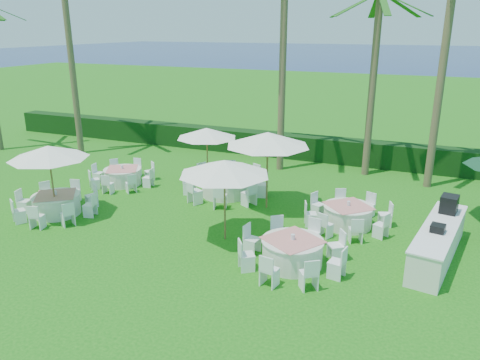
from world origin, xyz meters
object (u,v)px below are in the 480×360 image
object	(u,v)px
banquet_table_e	(225,184)
umbrella_d	(268,139)
banquet_table_f	(348,215)
umbrella_a	(48,152)
banquet_table_d	(123,176)
umbrella_c	(207,133)
buffet_table	(438,241)
umbrella_b	(224,167)
banquet_table_a	(57,204)
banquet_table_c	(292,251)

from	to	relation	value
banquet_table_e	umbrella_d	size ratio (longest dim) A/B	1.10
banquet_table_f	umbrella_d	world-z (taller)	umbrella_d
banquet_table_f	umbrella_a	xyz separation A→B (m)	(-9.83, -3.21, 2.00)
banquet_table_d	banquet_table_e	bearing A→B (deg)	5.76
banquet_table_e	umbrella_c	bearing A→B (deg)	141.31
umbrella_d	buffet_table	world-z (taller)	umbrella_d
banquet_table_d	umbrella_b	xyz separation A→B (m)	(6.36, -3.30, 2.04)
umbrella_c	banquet_table_a	bearing A→B (deg)	-123.46
banquet_table_e	umbrella_d	xyz separation A→B (m)	(2.00, -0.66, 2.20)
banquet_table_d	banquet_table_e	xyz separation A→B (m)	(4.66, 0.47, 0.08)
umbrella_c	umbrella_b	bearing A→B (deg)	-57.92
umbrella_b	umbrella_d	world-z (taller)	umbrella_d
banquet_table_c	banquet_table_e	world-z (taller)	banquet_table_e
umbrella_d	banquet_table_c	bearing A→B (deg)	-60.96
banquet_table_a	buffet_table	size ratio (longest dim) A/B	0.66
banquet_table_a	banquet_table_e	size ratio (longest dim) A/B	0.87
buffet_table	umbrella_b	bearing A→B (deg)	-168.69
umbrella_a	umbrella_d	xyz separation A→B (m)	(6.70, 3.74, 0.26)
umbrella_b	umbrella_c	bearing A→B (deg)	122.08
banquet_table_e	umbrella_b	bearing A→B (deg)	-65.72
banquet_table_a	umbrella_d	world-z (taller)	umbrella_d
banquet_table_a	umbrella_d	xyz separation A→B (m)	(6.82, 3.56, 2.26)
banquet_table_c	banquet_table_f	distance (m)	3.51
banquet_table_d	umbrella_a	size ratio (longest dim) A/B	1.03
banquet_table_d	banquet_table_f	distance (m)	9.82
banquet_table_d	umbrella_d	xyz separation A→B (m)	(6.66, -0.19, 2.28)
umbrella_d	buffet_table	bearing A→B (deg)	-17.11
umbrella_c	umbrella_d	distance (m)	3.77
banquet_table_e	banquet_table_d	bearing A→B (deg)	-174.24
banquet_table_e	umbrella_b	world-z (taller)	umbrella_b
banquet_table_a	buffet_table	distance (m)	12.93
umbrella_a	umbrella_c	bearing A→B (deg)	58.37
banquet_table_d	banquet_table_f	bearing A→B (deg)	-4.22
banquet_table_f	umbrella_a	size ratio (longest dim) A/B	1.05
banquet_table_a	umbrella_a	size ratio (longest dim) A/B	1.08
banquet_table_e	buffet_table	distance (m)	8.38
umbrella_a	banquet_table_e	bearing A→B (deg)	43.14
banquet_table_f	banquet_table_d	bearing A→B (deg)	175.78
banquet_table_f	umbrella_b	bearing A→B (deg)	-143.15
banquet_table_e	banquet_table_f	world-z (taller)	banquet_table_e
banquet_table_c	banquet_table_f	world-z (taller)	banquet_table_c
banquet_table_a	banquet_table_c	size ratio (longest dim) A/B	0.95
umbrella_a	umbrella_c	size ratio (longest dim) A/B	1.06
banquet_table_c	umbrella_a	size ratio (longest dim) A/B	1.14
banquet_table_d	buffet_table	xyz separation A→B (m)	(12.66, -2.03, 0.17)
umbrella_a	umbrella_d	bearing A→B (deg)	29.19
umbrella_a	buffet_table	world-z (taller)	umbrella_a
umbrella_a	buffet_table	size ratio (longest dim) A/B	0.61
banquet_table_a	umbrella_b	xyz separation A→B (m)	(6.52, 0.45, 2.02)
banquet_table_a	banquet_table_e	xyz separation A→B (m)	(4.82, 4.21, 0.06)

